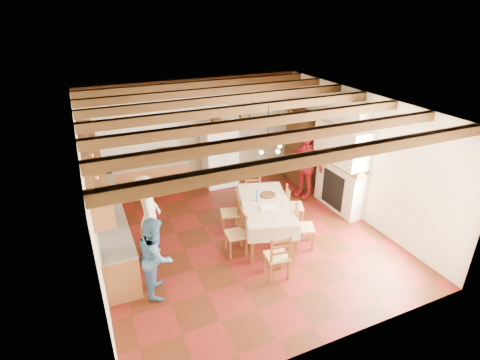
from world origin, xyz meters
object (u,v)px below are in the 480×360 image
(chair_right_near, at_px, (304,227))
(microwave, at_px, (168,155))
(chair_left_near, at_px, (236,233))
(person_man, at_px, (150,217))
(chair_end_near, at_px, (277,255))
(chair_end_far, at_px, (254,194))
(chair_right_far, at_px, (294,205))
(person_woman_blue, at_px, (156,256))
(chair_left_far, at_px, (230,212))
(dining_table, at_px, (266,206))
(refrigerator, at_px, (219,155))
(hutch, at_px, (301,148))
(person_woman_red, at_px, (305,166))

(chair_right_near, height_order, microwave, microwave)
(chair_left_near, xyz_separation_m, person_man, (-1.61, 0.60, 0.44))
(chair_end_near, bearing_deg, chair_right_near, -140.61)
(chair_end_near, xyz_separation_m, chair_end_far, (0.68, 2.42, 0.00))
(chair_end_far, xyz_separation_m, microwave, (-1.60, 2.05, 0.57))
(chair_right_far, height_order, person_woman_blue, person_woman_blue)
(chair_left_far, distance_m, chair_right_far, 1.53)
(chair_right_far, distance_m, chair_end_far, 1.09)
(chair_right_near, bearing_deg, dining_table, 67.25)
(chair_left_far, height_order, chair_end_near, same)
(chair_right_far, height_order, person_man, person_man)
(chair_left_near, xyz_separation_m, chair_end_near, (0.42, -0.99, 0.00))
(chair_right_far, bearing_deg, refrigerator, 38.30)
(hutch, distance_m, person_man, 5.08)
(chair_left_near, bearing_deg, chair_end_near, 29.66)
(refrigerator, bearing_deg, person_woman_blue, -124.25)
(dining_table, bearing_deg, chair_end_far, 76.45)
(chair_right_far, relative_size, microwave, 1.81)
(chair_right_far, bearing_deg, hutch, -13.26)
(chair_right_near, bearing_deg, chair_end_near, 145.60)
(chair_left_far, distance_m, person_man, 1.90)
(chair_end_near, relative_size, person_woman_red, 0.53)
(dining_table, bearing_deg, person_man, 172.49)
(chair_left_far, height_order, person_woman_blue, person_woman_blue)
(chair_left_far, height_order, person_woman_red, person_woman_red)
(chair_right_near, bearing_deg, chair_left_near, 99.73)
(chair_end_far, xyz_separation_m, person_man, (-2.71, -0.83, 0.44))
(refrigerator, bearing_deg, chair_right_far, -72.94)
(chair_end_near, bearing_deg, dining_table, -100.55)
(person_man, bearing_deg, person_woman_red, -66.09)
(refrigerator, relative_size, dining_table, 0.81)
(chair_right_far, xyz_separation_m, person_woman_red, (0.97, 1.10, 0.42))
(chair_right_far, xyz_separation_m, microwave, (-2.22, 2.95, 0.57))
(person_woman_blue, bearing_deg, hutch, -44.47)
(chair_end_near, distance_m, chair_end_far, 2.51)
(chair_right_near, xyz_separation_m, microwave, (-1.93, 3.83, 0.57))
(chair_end_near, relative_size, person_woman_blue, 0.64)
(person_woman_red, bearing_deg, chair_right_far, -60.97)
(hutch, relative_size, microwave, 3.93)
(chair_end_far, distance_m, microwave, 2.66)
(refrigerator, distance_m, chair_end_far, 1.92)
(refrigerator, height_order, microwave, refrigerator)
(microwave, bearing_deg, hutch, -4.93)
(person_man, height_order, person_woman_red, person_man)
(refrigerator, height_order, chair_right_far, refrigerator)
(chair_left_far, xyz_separation_m, microwave, (-0.72, 2.62, 0.57))
(chair_left_near, height_order, person_woman_red, person_woman_red)
(person_man, distance_m, person_woman_red, 4.41)
(chair_end_near, xyz_separation_m, person_man, (-2.02, 1.59, 0.44))
(microwave, bearing_deg, chair_right_near, -52.86)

